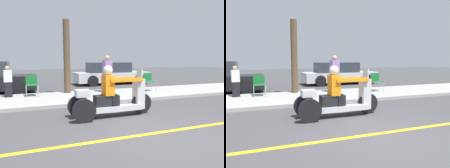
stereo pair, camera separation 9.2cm
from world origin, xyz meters
TOP-DOWN VIEW (x-y plane):
  - ground_plane at (0.00, 0.00)m, footprint 60.00×60.00m
  - lane_stripe at (-0.33, 0.00)m, footprint 24.00×0.12m
  - sidewalk_strip at (0.00, 4.60)m, footprint 28.00×2.80m
  - motorcycle_trike at (-0.34, 1.63)m, footprint 2.42×0.72m
  - spectator_end_of_line at (-3.18, 5.38)m, footprint 0.32×0.23m
  - spectator_by_tree at (0.83, 5.10)m, footprint 0.44×0.34m
  - folding_chair_set_back at (-2.31, 5.34)m, footprint 0.48×0.48m
  - folding_chair_curbside at (2.80, 4.85)m, footprint 0.47×0.47m
  - parked_car_lot_left at (2.52, 9.01)m, footprint 4.68×1.94m
  - tree_trunk at (-0.84, 5.63)m, footprint 0.28×0.28m

SIDE VIEW (x-z plane):
  - ground_plane at x=0.00m, z-range 0.00..0.00m
  - lane_stripe at x=-0.33m, z-range 0.00..0.01m
  - sidewalk_strip at x=0.00m, z-range 0.00..0.12m
  - motorcycle_trike at x=-0.34m, z-range -0.20..1.22m
  - folding_chair_set_back at x=-2.31m, z-range 0.21..1.03m
  - folding_chair_curbside at x=2.80m, z-range 0.21..1.03m
  - parked_car_lot_left at x=2.52m, z-range -0.03..1.34m
  - spectator_end_of_line at x=-3.18m, z-range 0.10..1.31m
  - spectator_by_tree at x=0.83m, z-range 0.09..1.72m
  - tree_trunk at x=-0.84m, z-range 0.12..3.26m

